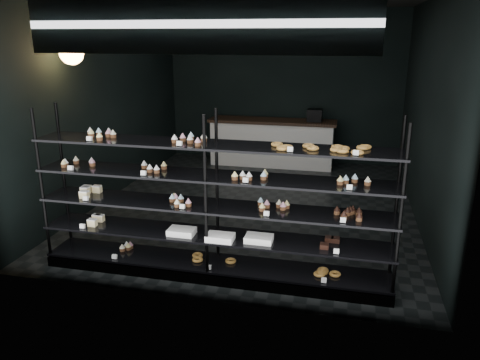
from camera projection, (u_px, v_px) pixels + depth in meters
The scene contains 5 objects.
room at pixel (256, 107), 7.25m from camera, with size 5.01×6.01×3.20m.
display_shelf at pixel (210, 224), 5.26m from camera, with size 4.00×0.50×1.91m.
signage at pixel (194, 26), 4.18m from camera, with size 3.30×0.05×0.50m.
pendant_lamp at pixel (71, 53), 6.14m from camera, with size 0.31×0.31×0.89m.
service_counter at pixel (273, 142), 9.93m from camera, with size 2.65×0.65×1.23m.
Camera 1 is at (1.41, -7.12, 2.66)m, focal length 35.00 mm.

